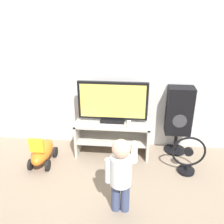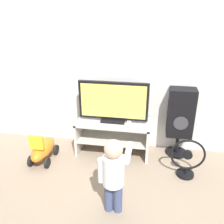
# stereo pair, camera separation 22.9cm
# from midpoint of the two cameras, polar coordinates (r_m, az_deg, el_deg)

# --- Properties ---
(ground_plane) EXTENTS (16.00, 16.00, 0.00)m
(ground_plane) POSITION_cam_midpoint_polar(r_m,az_deg,el_deg) (3.74, 1.42, -11.03)
(ground_plane) COLOR gray
(wall_back) EXTENTS (10.00, 0.06, 2.60)m
(wall_back) POSITION_cam_midpoint_polar(r_m,az_deg,el_deg) (3.70, 2.87, 10.74)
(wall_back) COLOR silver
(wall_back) RESTS_ON ground_plane
(tv_stand) EXTENTS (1.08, 0.46, 0.52)m
(tv_stand) POSITION_cam_midpoint_polar(r_m,az_deg,el_deg) (3.75, 1.99, -4.72)
(tv_stand) COLOR beige
(tv_stand) RESTS_ON ground_plane
(television) EXTENTS (1.00, 0.20, 0.60)m
(television) POSITION_cam_midpoint_polar(r_m,az_deg,el_deg) (3.57, 2.15, 2.17)
(television) COLOR black
(television) RESTS_ON tv_stand
(game_console) EXTENTS (0.06, 0.17, 0.04)m
(game_console) POSITION_cam_midpoint_polar(r_m,az_deg,el_deg) (3.55, 5.67, -2.97)
(game_console) COLOR white
(game_console) RESTS_ON tv_stand
(remote_primary) EXTENTS (0.09, 0.13, 0.03)m
(remote_primary) POSITION_cam_midpoint_polar(r_m,az_deg,el_deg) (3.56, -3.56, -2.94)
(remote_primary) COLOR white
(remote_primary) RESTS_ON tv_stand
(child) EXTENTS (0.34, 0.50, 0.90)m
(child) POSITION_cam_midpoint_polar(r_m,az_deg,el_deg) (2.67, 2.94, -13.28)
(child) COLOR #3F4C72
(child) RESTS_ON ground_plane
(speaker_tower) EXTENTS (0.37, 0.33, 1.04)m
(speaker_tower) POSITION_cam_midpoint_polar(r_m,az_deg,el_deg) (3.76, 17.13, -0.58)
(speaker_tower) COLOR black
(speaker_tower) RESTS_ON ground_plane
(floor_fan) EXTENTS (0.45, 0.23, 0.55)m
(floor_fan) POSITION_cam_midpoint_polar(r_m,az_deg,el_deg) (3.50, 18.62, -10.36)
(floor_fan) COLOR black
(floor_fan) RESTS_ON ground_plane
(ride_on_toy) EXTENTS (0.29, 0.61, 0.49)m
(ride_on_toy) POSITION_cam_midpoint_polar(r_m,az_deg,el_deg) (3.76, -13.84, -8.28)
(ride_on_toy) COLOR orange
(ride_on_toy) RESTS_ON ground_plane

